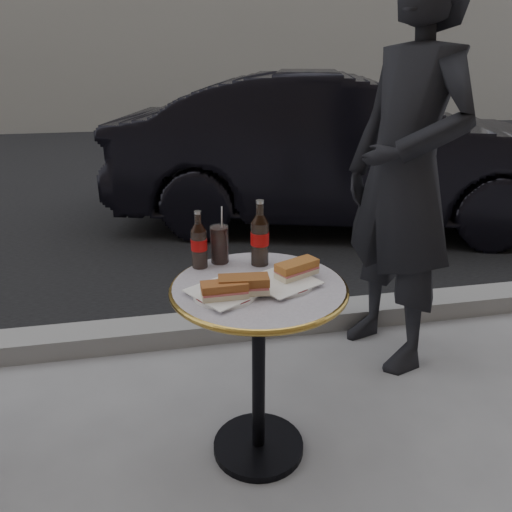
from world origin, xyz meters
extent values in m
plane|color=gray|center=(0.00, 0.00, 0.00)|extent=(80.00, 80.00, 0.00)
cube|color=black|center=(0.00, 5.00, 0.00)|extent=(40.00, 8.00, 0.00)
cube|color=gray|center=(0.00, 0.90, 0.05)|extent=(40.00, 0.20, 0.12)
cylinder|color=white|center=(-0.13, -0.06, 0.74)|extent=(0.28, 0.28, 0.01)
cylinder|color=silver|center=(0.08, -0.01, 0.74)|extent=(0.27, 0.27, 0.01)
cube|color=#9C5427|center=(-0.13, -0.10, 0.77)|extent=(0.15, 0.07, 0.05)
cube|color=brown|center=(-0.07, -0.08, 0.77)|extent=(0.17, 0.09, 0.06)
cube|color=#A8622A|center=(0.14, 0.01, 0.77)|extent=(0.17, 0.13, 0.05)
cylinder|color=black|center=(-0.11, 0.23, 0.81)|extent=(0.08, 0.08, 0.15)
imported|color=black|center=(1.31, 2.68, 0.66)|extent=(2.48, 4.25, 1.32)
imported|color=black|center=(0.81, 0.57, 0.95)|extent=(0.63, 0.79, 1.90)
camera|label=1|loc=(-0.31, -1.53, 1.48)|focal=35.00mm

